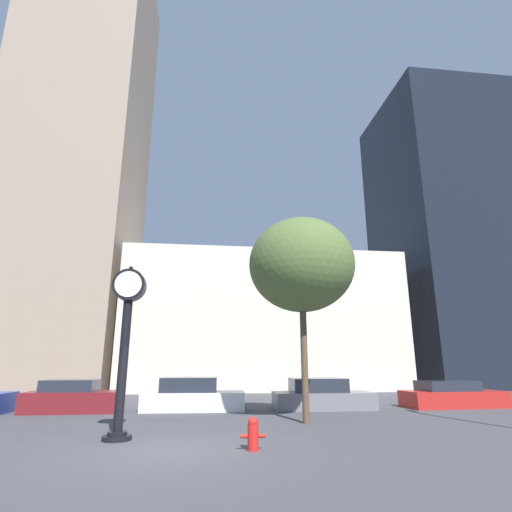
# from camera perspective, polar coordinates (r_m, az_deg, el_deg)

# --- Properties ---
(ground_plane) EXTENTS (200.00, 200.00, 0.00)m
(ground_plane) POSITION_cam_1_polar(r_m,az_deg,el_deg) (10.86, -12.69, -25.43)
(ground_plane) COLOR #424247
(building_tall_tower) EXTENTS (10.17, 12.00, 41.82)m
(building_tall_tower) POSITION_cam_1_polar(r_m,az_deg,el_deg) (41.22, -23.61, 13.63)
(building_tall_tower) COLOR gray
(building_tall_tower) RESTS_ON ground_plane
(building_storefront_row) EXTENTS (21.53, 12.00, 10.48)m
(building_storefront_row) POSITION_cam_1_polar(r_m,az_deg,el_deg) (35.07, 0.48, -9.75)
(building_storefront_row) COLOR beige
(building_storefront_row) RESTS_ON ground_plane
(building_glass_modern) EXTENTS (11.05, 12.00, 28.07)m
(building_glass_modern) POSITION_cam_1_polar(r_m,az_deg,el_deg) (43.25, 25.52, 2.63)
(building_glass_modern) COLOR black
(building_glass_modern) RESTS_ON ground_plane
(street_clock) EXTENTS (0.94, 0.79, 4.84)m
(street_clock) POSITION_cam_1_polar(r_m,az_deg,el_deg) (12.32, -18.09, -9.99)
(street_clock) COLOR black
(street_clock) RESTS_ON ground_plane
(car_maroon) EXTENTS (3.90, 1.83, 1.32)m
(car_maroon) POSITION_cam_1_polar(r_m,az_deg,el_deg) (19.68, -24.68, -17.98)
(car_maroon) COLOR maroon
(car_maroon) RESTS_ON ground_plane
(car_white) EXTENTS (4.49, 1.91, 1.40)m
(car_white) POSITION_cam_1_polar(r_m,az_deg,el_deg) (18.84, -9.07, -19.22)
(car_white) COLOR silver
(car_white) RESTS_ON ground_plane
(car_grey) EXTENTS (4.48, 1.91, 1.34)m
(car_grey) POSITION_cam_1_polar(r_m,az_deg,el_deg) (19.40, 9.37, -19.15)
(car_grey) COLOR slate
(car_grey) RESTS_ON ground_plane
(car_red) EXTENTS (4.76, 1.99, 1.20)m
(car_red) POSITION_cam_1_polar(r_m,az_deg,el_deg) (22.00, 26.19, -17.50)
(car_red) COLOR red
(car_red) RESTS_ON ground_plane
(fire_hydrant_near) EXTENTS (0.61, 0.26, 0.76)m
(fire_hydrant_near) POSITION_cam_1_polar(r_m,az_deg,el_deg) (10.51, -0.44, -24.00)
(fire_hydrant_near) COLOR red
(fire_hydrant_near) RESTS_ON ground_plane
(bare_tree) EXTENTS (4.01, 4.01, 7.46)m
(bare_tree) POSITION_cam_1_polar(r_m,az_deg,el_deg) (15.34, 6.52, -1.30)
(bare_tree) COLOR brown
(bare_tree) RESTS_ON ground_plane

